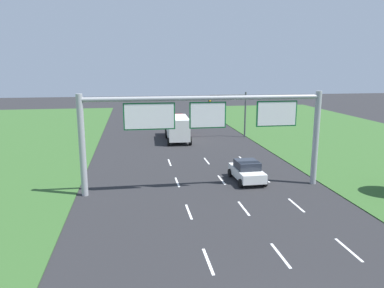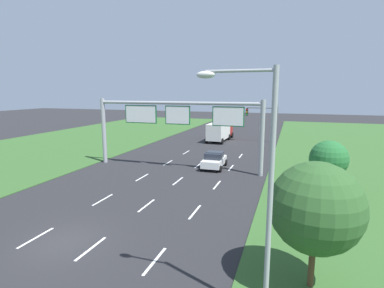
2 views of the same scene
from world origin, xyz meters
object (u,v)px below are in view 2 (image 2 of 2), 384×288
object	(u,v)px
sign_gantry	(177,120)
box_truck	(220,131)
car_lead_silver	(214,160)
street_lamp	(259,174)
roadside_tree_mid	(329,159)
traffic_light_mast	(264,117)
roadside_tree_near	(316,208)

from	to	relation	value
sign_gantry	box_truck	bearing A→B (deg)	89.65
car_lead_silver	box_truck	size ratio (longest dim) A/B	0.49
car_lead_silver	street_lamp	xyz separation A→B (m)	(6.38, -19.34, 4.26)
sign_gantry	roadside_tree_mid	bearing A→B (deg)	-14.00
traffic_light_mast	roadside_tree_mid	distance (m)	23.41
box_truck	traffic_light_mast	world-z (taller)	traffic_light_mast
car_lead_silver	traffic_light_mast	distance (m)	18.14
box_truck	traffic_light_mast	bearing A→B (deg)	6.35
traffic_light_mast	roadside_tree_near	size ratio (longest dim) A/B	1.09
box_truck	roadside_tree_near	world-z (taller)	roadside_tree_near
sign_gantry	traffic_light_mast	bearing A→B (deg)	70.44
box_truck	roadside_tree_mid	bearing A→B (deg)	-56.22
box_truck	roadside_tree_mid	xyz separation A→B (m)	(13.48, -21.86, 1.08)
sign_gantry	traffic_light_mast	distance (m)	20.15
box_truck	roadside_tree_mid	size ratio (longest dim) A/B	1.95
car_lead_silver	street_lamp	bearing A→B (deg)	-72.98
roadside_tree_near	roadside_tree_mid	size ratio (longest dim) A/B	1.25
street_lamp	roadside_tree_mid	world-z (taller)	street_lamp
box_truck	roadside_tree_near	distance (m)	36.23
sign_gantry	traffic_light_mast	xyz separation A→B (m)	(6.74, 18.96, -1.07)
roadside_tree_near	sign_gantry	bearing A→B (deg)	126.94
box_truck	roadside_tree_near	bearing A→B (deg)	-68.96
roadside_tree_near	roadside_tree_mid	xyz separation A→B (m)	(1.75, 12.37, -0.66)
street_lamp	car_lead_silver	bearing A→B (deg)	108.26
sign_gantry	roadside_tree_near	distance (m)	19.79
box_truck	traffic_light_mast	xyz separation A→B (m)	(6.62, 0.49, 2.26)
sign_gantry	roadside_tree_near	bearing A→B (deg)	-53.06
street_lamp	sign_gantry	bearing A→B (deg)	118.83
car_lead_silver	box_truck	bearing A→B (deg)	100.00
sign_gantry	traffic_light_mast	size ratio (longest dim) A/B	3.08
street_lamp	roadside_tree_near	size ratio (longest dim) A/B	1.66
car_lead_silver	traffic_light_mast	world-z (taller)	traffic_light_mast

